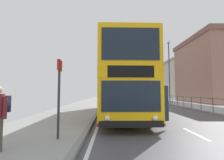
% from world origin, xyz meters
% --- Properties ---
extents(ground, '(15.80, 140.00, 0.20)m').
position_xyz_m(ground, '(-0.72, -0.00, 0.04)').
color(ground, '#49494E').
extents(double_decker_bus_main, '(3.41, 10.79, 4.43)m').
position_xyz_m(double_decker_bus_main, '(-2.65, 7.55, 2.32)').
color(double_decker_bus_main, '#F4B20F').
rests_on(double_decker_bus_main, ground).
extents(pedestrian_railing_far_kerb, '(0.05, 21.84, 1.07)m').
position_xyz_m(pedestrian_railing_far_kerb, '(4.45, 7.78, 0.85)').
color(pedestrian_railing_far_kerb, '#2D3338').
rests_on(pedestrian_railing_far_kerb, ground).
extents(bus_stop_sign_near, '(0.08, 0.44, 2.59)m').
position_xyz_m(bus_stop_sign_near, '(-5.04, 1.46, 1.74)').
color(bus_stop_sign_near, '#2D2D33').
rests_on(bus_stop_sign_near, ground).
extents(street_lamp_far_side, '(0.28, 0.60, 8.61)m').
position_xyz_m(street_lamp_far_side, '(4.94, 19.13, 5.07)').
color(street_lamp_far_side, '#38383D').
rests_on(street_lamp_far_side, ground).
extents(bare_tree_far_00, '(3.66, 2.41, 6.87)m').
position_xyz_m(bare_tree_far_00, '(6.05, 29.33, 3.82)').
color(bare_tree_far_00, '#423328').
rests_on(bare_tree_far_00, ground).
extents(background_building_00, '(8.73, 12.76, 10.25)m').
position_xyz_m(background_building_00, '(16.44, 42.89, 5.15)').
color(background_building_00, '#B2A899').
rests_on(background_building_00, ground).
extents(background_building_01, '(9.44, 12.37, 10.26)m').
position_xyz_m(background_building_01, '(13.83, 22.37, 5.16)').
color(background_building_01, '#936656').
rests_on(background_building_01, ground).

